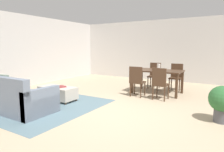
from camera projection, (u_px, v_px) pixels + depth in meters
name	position (u px, v px, depth m)	size (l,w,h in m)	color
ground_plane	(114.00, 111.00, 4.65)	(10.80, 10.80, 0.00)	tan
wall_back	(172.00, 50.00, 8.69)	(9.00, 0.12, 2.70)	beige
wall_left	(14.00, 51.00, 7.17)	(0.12, 11.00, 2.70)	beige
area_rug	(39.00, 104.00, 5.20)	(3.00, 2.80, 0.01)	slate
couch	(14.00, 98.00, 4.68)	(1.93, 0.93, 0.86)	slate
ottoman_table	(58.00, 92.00, 5.60)	(1.08, 0.52, 0.39)	#B7AD9E
dining_table	(157.00, 73.00, 6.41)	(1.54, 0.90, 0.76)	#422B1C
dining_chair_near_left	(137.00, 80.00, 5.97)	(0.41, 0.41, 0.92)	#422B1C
dining_chair_near_right	(160.00, 82.00, 5.58)	(0.41, 0.41, 0.92)	#422B1C
dining_chair_far_left	(155.00, 74.00, 7.32)	(0.43, 0.43, 0.92)	#422B1C
dining_chair_far_right	(176.00, 75.00, 6.91)	(0.41, 0.41, 0.92)	#422B1C
vase_centerpiece	(159.00, 67.00, 6.38)	(0.11, 0.11, 0.20)	silver
book_on_ottoman	(61.00, 87.00, 5.52)	(0.26, 0.20, 0.03)	maroon
potted_plant	(222.00, 101.00, 3.91)	(0.52, 0.52, 0.74)	#4C4C51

